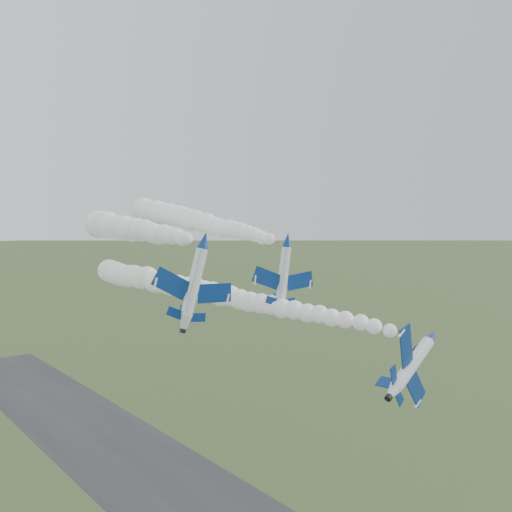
{
  "coord_description": "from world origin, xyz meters",
  "views": [
    {
      "loc": [
        -49.34,
        -39.95,
        48.71
      ],
      "look_at": [
        1.87,
        23.28,
        42.51
      ],
      "focal_mm": 40.0,
      "sensor_mm": 36.0,
      "label": 1
    }
  ],
  "objects": [
    {
      "name": "jet_lead",
      "position": [
        9.85,
        -0.76,
        33.84
      ],
      "size": [
        5.08,
        12.94,
        9.65
      ],
      "rotation": [
        0.0,
        1.12,
        0.16
      ],
      "color": "white"
    },
    {
      "name": "smoke_trail_jet_lead",
      "position": [
        4.58,
        36.91,
        35.36
      ],
      "size": [
        15.43,
        69.09,
        4.62
      ],
      "primitive_type": null,
      "rotation": [
        0.0,
        0.0,
        0.16
      ],
      "color": "white"
    },
    {
      "name": "jet_pair_left",
      "position": [
        -6.62,
        23.72,
        45.06
      ],
      "size": [
        11.41,
        13.95,
        4.27
      ],
      "rotation": [
        0.0,
        0.26,
        -0.16
      ],
      "color": "white"
    },
    {
      "name": "smoke_trail_jet_pair_left",
      "position": [
        -1.55,
        54.83,
        45.69
      ],
      "size": [
        14.15,
        56.33,
        5.5
      ],
      "primitive_type": null,
      "rotation": [
        0.0,
        0.0,
        -0.16
      ],
      "color": "white"
    },
    {
      "name": "jet_pair_right",
      "position": [
        7.8,
        23.05,
        44.67
      ],
      "size": [
        10.48,
        12.44,
        3.18
      ],
      "rotation": [
        0.0,
        0.13,
        -0.18
      ],
      "color": "white"
    },
    {
      "name": "smoke_trail_jet_pair_right",
      "position": [
        15.1,
        61.68,
        47.23
      ],
      "size": [
        19.06,
        73.11,
        5.75
      ],
      "primitive_type": null,
      "rotation": [
        0.0,
        0.0,
        -0.18
      ],
      "color": "white"
    }
  ]
}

